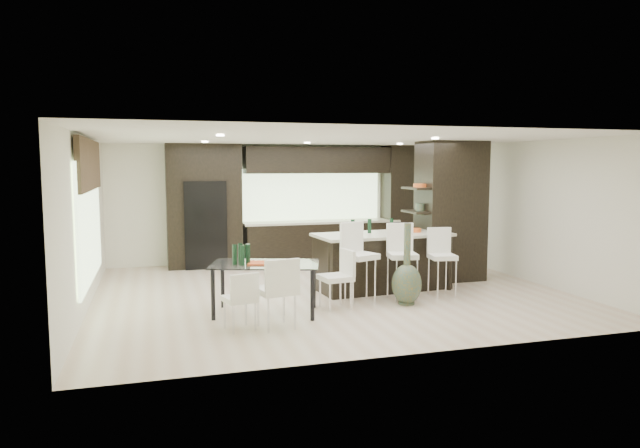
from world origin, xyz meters
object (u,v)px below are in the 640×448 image
object	(u,v)px
stool_left	(360,271)
stool_mid	(402,269)
chair_near	(276,295)
floor_vase	(407,264)
kitchen_island	(382,261)
chair_far	(240,303)
stool_right	(442,269)
dining_table	(266,289)
chair_end	(335,282)
bench	(393,272)

from	to	relation	value
stool_left	stool_mid	world-z (taller)	stool_left
stool_left	stool_mid	bearing A→B (deg)	-20.64
stool_left	chair_near	xyz separation A→B (m)	(-1.62, -1.04, -0.07)
stool_left	chair_near	bearing A→B (deg)	-168.59
chair_near	floor_vase	bearing A→B (deg)	6.94
kitchen_island	chair_far	bearing A→B (deg)	-152.21
stool_mid	stool_right	world-z (taller)	stool_mid
stool_mid	chair_near	world-z (taller)	stool_mid
stool_mid	floor_vase	distance (m)	0.36
dining_table	chair_near	bearing A→B (deg)	-72.55
chair_near	stool_mid	bearing A→B (deg)	13.40
stool_mid	chair_end	bearing A→B (deg)	-157.22
floor_vase	dining_table	size ratio (longest dim) A/B	0.82
dining_table	chair_end	xyz separation A→B (m)	(1.11, 0.00, 0.04)
dining_table	chair_far	distance (m)	0.89
kitchen_island	chair_end	distance (m)	1.69
stool_right	chair_far	bearing A→B (deg)	-155.54
kitchen_island	chair_near	distance (m)	3.04
stool_right	chair_near	bearing A→B (deg)	-152.43
stool_right	dining_table	world-z (taller)	stool_right
stool_mid	chair_far	xyz separation A→B (m)	(-2.87, -1.00, -0.14)
stool_right	chair_far	world-z (taller)	stool_right
stool_right	chair_end	bearing A→B (deg)	-163.21
stool_mid	stool_left	bearing A→B (deg)	-168.50
stool_right	chair_far	size ratio (longest dim) A/B	1.26
stool_right	chair_end	world-z (taller)	stool_right
stool_right	floor_vase	world-z (taller)	floor_vase
stool_right	bench	world-z (taller)	stool_right
stool_left	kitchen_island	bearing A→B (deg)	27.63
floor_vase	chair_end	distance (m)	1.21
stool_left	chair_near	size ratio (longest dim) A/B	1.15
stool_left	stool_right	xyz separation A→B (m)	(1.51, 0.03, -0.06)
chair_end	kitchen_island	bearing A→B (deg)	-56.43
bench	floor_vase	size ratio (longest dim) A/B	0.92
floor_vase	chair_far	xyz separation A→B (m)	(-2.80, -0.67, -0.29)
stool_mid	chair_near	xyz separation A→B (m)	(-2.37, -1.04, -0.05)
chair_far	chair_end	world-z (taller)	chair_end
stool_right	dining_table	distance (m)	3.14
kitchen_island	chair_end	bearing A→B (deg)	-143.42
kitchen_island	dining_table	size ratio (longest dim) A/B	1.53
chair_near	chair_far	bearing A→B (deg)	164.44
kitchen_island	chair_near	bearing A→B (deg)	-146.36
kitchen_island	bench	bearing A→B (deg)	36.50
kitchen_island	chair_end	xyz separation A→B (m)	(-1.26, -1.12, -0.08)
stool_left	dining_table	bearing A→B (deg)	167.81
stool_right	chair_near	xyz separation A→B (m)	(-3.12, -1.06, -0.01)
kitchen_island	stool_mid	world-z (taller)	stool_mid
stool_left	chair_far	world-z (taller)	stool_left
floor_vase	kitchen_island	bearing A→B (deg)	86.69
stool_mid	stool_right	distance (m)	0.75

